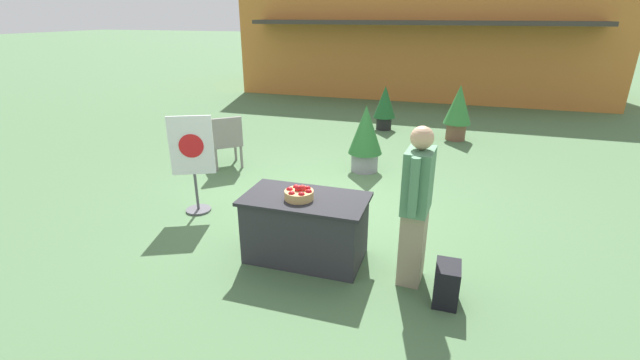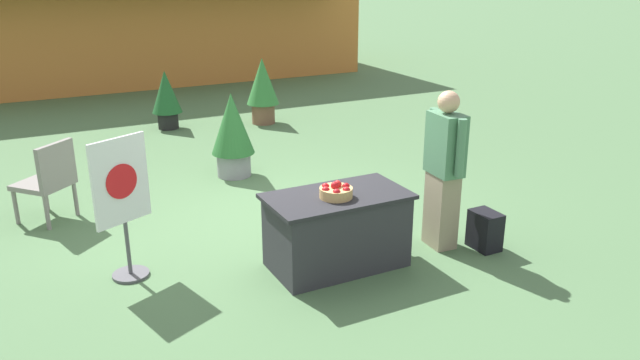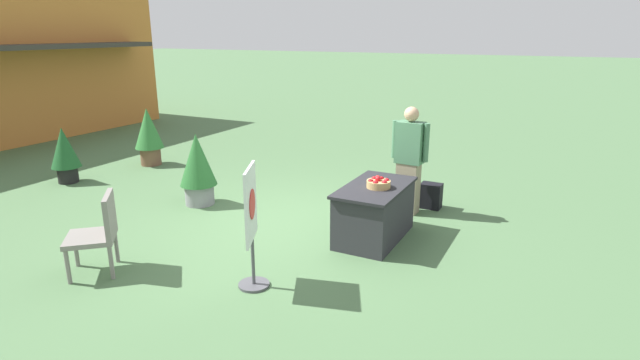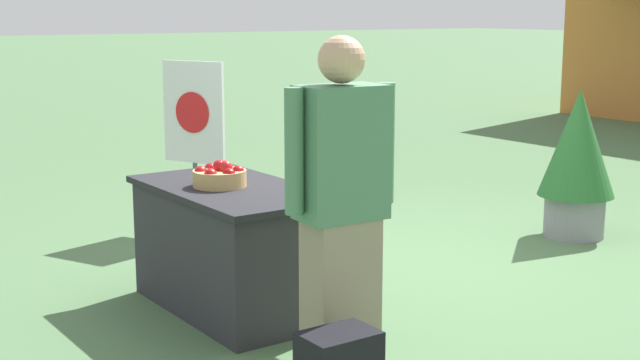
# 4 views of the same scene
# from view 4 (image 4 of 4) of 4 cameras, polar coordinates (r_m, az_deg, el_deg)

# --- Properties ---
(ground_plane) EXTENTS (120.00, 120.00, 0.00)m
(ground_plane) POSITION_cam_4_polar(r_m,az_deg,el_deg) (6.49, 4.71, -5.59)
(ground_plane) COLOR #4C7047
(display_table) EXTENTS (1.42, 0.78, 0.78)m
(display_table) POSITION_cam_4_polar(r_m,az_deg,el_deg) (5.53, -5.52, -4.33)
(display_table) COLOR #2D2D33
(display_table) RESTS_ON ground_plane
(apple_basket) EXTENTS (0.33, 0.33, 0.16)m
(apple_basket) POSITION_cam_4_polar(r_m,az_deg,el_deg) (5.44, -6.43, 0.25)
(apple_basket) COLOR tan
(apple_basket) RESTS_ON display_table
(person_visitor) EXTENTS (0.29, 0.61, 1.72)m
(person_visitor) POSITION_cam_4_polar(r_m,az_deg,el_deg) (4.35, 1.34, -1.83)
(person_visitor) COLOR gray
(person_visitor) RESTS_ON ground_plane
(poster_board) EXTENTS (0.56, 0.36, 1.42)m
(poster_board) POSITION_cam_4_polar(r_m,az_deg,el_deg) (7.46, -8.05, 2.67)
(poster_board) COLOR #4C4C51
(poster_board) RESTS_ON ground_plane
(patio_chair) EXTENTS (0.78, 0.78, 0.98)m
(patio_chair) POSITION_cam_4_polar(r_m,az_deg,el_deg) (8.90, 1.06, 2.52)
(patio_chair) COLOR gray
(patio_chair) RESTS_ON ground_plane
(potted_plant_near_left) EXTENTS (0.62, 0.62, 1.21)m
(potted_plant_near_left) POSITION_cam_4_polar(r_m,az_deg,el_deg) (7.49, 16.15, 1.40)
(potted_plant_near_left) COLOR gray
(potted_plant_near_left) RESTS_ON ground_plane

